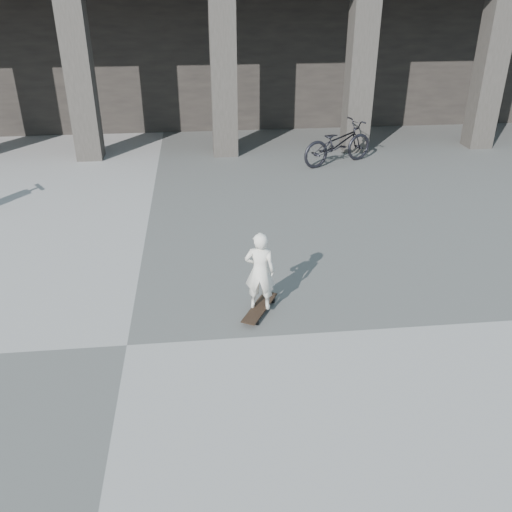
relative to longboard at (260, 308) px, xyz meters
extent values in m
plane|color=#4B4B48|center=(-1.82, -0.60, -0.07)|extent=(90.00, 90.00, 0.00)
cube|color=black|center=(-1.82, 13.40, 2.93)|extent=(28.00, 6.00, 6.00)
cube|color=#2F2C27|center=(-3.60, 7.90, 1.93)|extent=(0.65, 0.65, 4.00)
cube|color=#2F2C27|center=(-0.03, 7.90, 1.93)|extent=(0.65, 0.65, 4.00)
cube|color=#2F2C27|center=(3.54, 7.90, 1.93)|extent=(0.65, 0.65, 4.00)
cube|color=#2F2C27|center=(7.11, 7.90, 1.93)|extent=(0.65, 0.65, 4.00)
cube|color=black|center=(0.00, 0.00, 0.01)|extent=(0.61, 0.88, 0.02)
cube|color=#B2B2B7|center=(0.15, 0.27, -0.03)|extent=(0.19, 0.13, 0.03)
cube|color=#B2B2B7|center=(-0.15, -0.27, -0.03)|extent=(0.19, 0.13, 0.03)
cylinder|color=black|center=(0.07, 0.32, -0.04)|extent=(0.06, 0.07, 0.07)
cylinder|color=black|center=(0.23, 0.23, -0.04)|extent=(0.06, 0.07, 0.07)
cylinder|color=black|center=(-0.23, -0.23, -0.04)|extent=(0.06, 0.07, 0.07)
cylinder|color=black|center=(-0.07, -0.32, -0.04)|extent=(0.06, 0.07, 0.07)
imported|color=silver|center=(0.00, 0.00, 0.60)|extent=(0.47, 0.36, 1.16)
imported|color=black|center=(2.76, 6.70, 0.47)|extent=(2.17, 1.50, 1.08)
camera|label=1|loc=(-0.76, -6.50, 4.21)|focal=38.00mm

